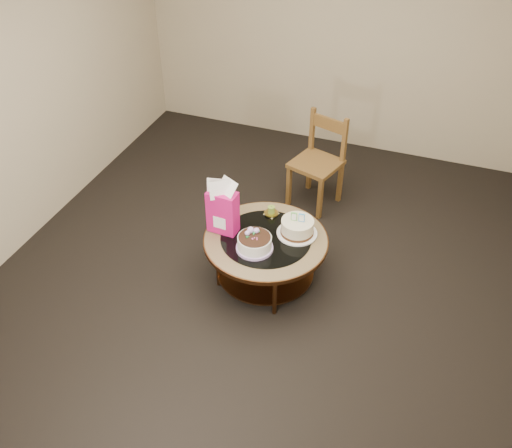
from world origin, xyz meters
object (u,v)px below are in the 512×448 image
(coffee_table, at_px, (266,245))
(cream_cake, at_px, (297,227))
(gift_bag, at_px, (223,207))
(dining_chair, at_px, (318,161))
(decorated_cake, at_px, (254,243))

(coffee_table, xyz_separation_m, cream_cake, (0.22, 0.14, 0.15))
(coffee_table, height_order, gift_bag, gift_bag)
(dining_chair, bearing_deg, coffee_table, -76.62)
(gift_bag, height_order, dining_chair, gift_bag)
(decorated_cake, xyz_separation_m, gift_bag, (-0.32, 0.14, 0.18))
(coffee_table, bearing_deg, dining_chair, 85.81)
(decorated_cake, distance_m, gift_bag, 0.39)
(dining_chair, bearing_deg, decorated_cake, -77.70)
(decorated_cake, relative_size, dining_chair, 0.32)
(cream_cake, bearing_deg, dining_chair, 90.34)
(coffee_table, bearing_deg, cream_cake, 31.99)
(cream_cake, bearing_deg, gift_bag, -170.59)
(gift_bag, xyz_separation_m, dining_chair, (0.45, 1.29, -0.23))
(gift_bag, bearing_deg, dining_chair, 74.00)
(coffee_table, relative_size, decorated_cake, 3.45)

